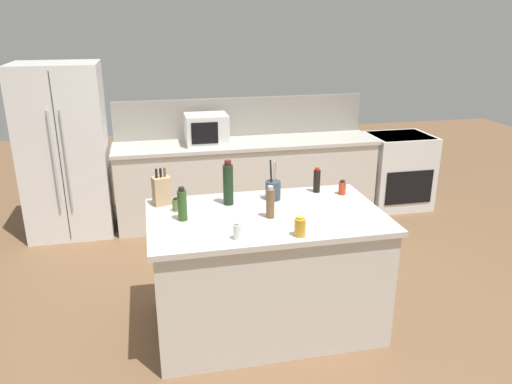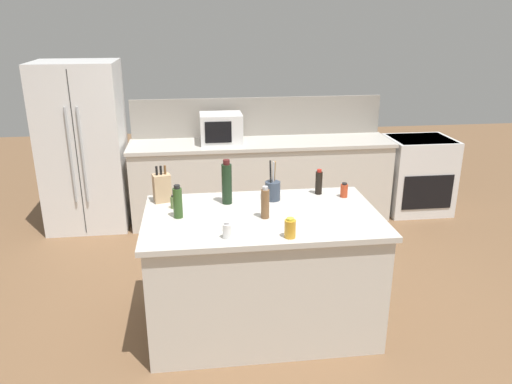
{
  "view_description": "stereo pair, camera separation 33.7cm",
  "coord_description": "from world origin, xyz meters",
  "px_view_note": "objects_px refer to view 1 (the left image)",
  "views": [
    {
      "loc": [
        -0.8,
        -3.3,
        2.32
      ],
      "look_at": [
        0.0,
        0.35,
        0.99
      ],
      "focal_mm": 35.0,
      "sensor_mm": 36.0,
      "label": 1
    },
    {
      "loc": [
        -0.47,
        -3.36,
        2.32
      ],
      "look_at": [
        0.0,
        0.35,
        0.99
      ],
      "focal_mm": 35.0,
      "sensor_mm": 36.0,
      "label": 2
    }
  ],
  "objects_px": {
    "salt_shaker": "(237,232)",
    "olive_oil_bottle": "(182,205)",
    "utensil_crock": "(273,189)",
    "spice_jar_paprika": "(342,188)",
    "soy_sauce_bottle": "(317,181)",
    "wine_bottle": "(228,184)",
    "microwave": "(206,129)",
    "pepper_grinder": "(270,203)",
    "range_oven": "(397,170)",
    "knife_block": "(162,190)",
    "refrigerator": "(65,151)",
    "spice_jar_oregano": "(176,205)",
    "honey_jar": "(300,227)"
  },
  "relations": [
    {
      "from": "salt_shaker",
      "to": "olive_oil_bottle",
      "type": "height_order",
      "value": "olive_oil_bottle"
    },
    {
      "from": "utensil_crock",
      "to": "spice_jar_paprika",
      "type": "relative_size",
      "value": 2.69
    },
    {
      "from": "soy_sauce_bottle",
      "to": "wine_bottle",
      "type": "height_order",
      "value": "wine_bottle"
    },
    {
      "from": "microwave",
      "to": "pepper_grinder",
      "type": "height_order",
      "value": "microwave"
    },
    {
      "from": "range_oven",
      "to": "knife_block",
      "type": "height_order",
      "value": "knife_block"
    },
    {
      "from": "refrigerator",
      "to": "olive_oil_bottle",
      "type": "bearing_deg",
      "value": -63.91
    },
    {
      "from": "utensil_crock",
      "to": "pepper_grinder",
      "type": "relative_size",
      "value": 1.34
    },
    {
      "from": "olive_oil_bottle",
      "to": "wine_bottle",
      "type": "bearing_deg",
      "value": 33.38
    },
    {
      "from": "refrigerator",
      "to": "utensil_crock",
      "type": "height_order",
      "value": "refrigerator"
    },
    {
      "from": "refrigerator",
      "to": "microwave",
      "type": "relative_size",
      "value": 3.97
    },
    {
      "from": "microwave",
      "to": "soy_sauce_bottle",
      "type": "xyz_separation_m",
      "value": [
        0.68,
        -1.82,
        -0.07
      ]
    },
    {
      "from": "microwave",
      "to": "soy_sauce_bottle",
      "type": "relative_size",
      "value": 2.25
    },
    {
      "from": "microwave",
      "to": "spice_jar_oregano",
      "type": "bearing_deg",
      "value": -103.55
    },
    {
      "from": "wine_bottle",
      "to": "microwave",
      "type": "bearing_deg",
      "value": 87.83
    },
    {
      "from": "range_oven",
      "to": "olive_oil_bottle",
      "type": "height_order",
      "value": "olive_oil_bottle"
    },
    {
      "from": "knife_block",
      "to": "wine_bottle",
      "type": "distance_m",
      "value": 0.51
    },
    {
      "from": "microwave",
      "to": "spice_jar_oregano",
      "type": "distance_m",
      "value": 2.05
    },
    {
      "from": "microwave",
      "to": "honey_jar",
      "type": "relative_size",
      "value": 3.42
    },
    {
      "from": "honey_jar",
      "to": "spice_jar_oregano",
      "type": "bearing_deg",
      "value": 140.67
    },
    {
      "from": "microwave",
      "to": "olive_oil_bottle",
      "type": "height_order",
      "value": "microwave"
    },
    {
      "from": "microwave",
      "to": "pepper_grinder",
      "type": "relative_size",
      "value": 1.96
    },
    {
      "from": "salt_shaker",
      "to": "olive_oil_bottle",
      "type": "xyz_separation_m",
      "value": [
        -0.32,
        0.4,
        0.06
      ]
    },
    {
      "from": "soy_sauce_bottle",
      "to": "refrigerator",
      "type": "bearing_deg",
      "value": 139.93
    },
    {
      "from": "microwave",
      "to": "honey_jar",
      "type": "bearing_deg",
      "value": -83.66
    },
    {
      "from": "honey_jar",
      "to": "salt_shaker",
      "type": "bearing_deg",
      "value": 174.44
    },
    {
      "from": "pepper_grinder",
      "to": "olive_oil_bottle",
      "type": "xyz_separation_m",
      "value": [
        -0.62,
        0.09,
        0.0
      ]
    },
    {
      "from": "range_oven",
      "to": "wine_bottle",
      "type": "height_order",
      "value": "wine_bottle"
    },
    {
      "from": "soy_sauce_bottle",
      "to": "salt_shaker",
      "type": "bearing_deg",
      "value": -136.49
    },
    {
      "from": "refrigerator",
      "to": "spice_jar_oregano",
      "type": "relative_size",
      "value": 18.04
    },
    {
      "from": "utensil_crock",
      "to": "honey_jar",
      "type": "height_order",
      "value": "utensil_crock"
    },
    {
      "from": "pepper_grinder",
      "to": "soy_sauce_bottle",
      "type": "distance_m",
      "value": 0.68
    },
    {
      "from": "honey_jar",
      "to": "wine_bottle",
      "type": "distance_m",
      "value": 0.78
    },
    {
      "from": "range_oven",
      "to": "wine_bottle",
      "type": "relative_size",
      "value": 2.63
    },
    {
      "from": "refrigerator",
      "to": "spice_jar_oregano",
      "type": "distance_m",
      "value": 2.3
    },
    {
      "from": "knife_block",
      "to": "pepper_grinder",
      "type": "bearing_deg",
      "value": -44.97
    },
    {
      "from": "honey_jar",
      "to": "spice_jar_paprika",
      "type": "bearing_deg",
      "value": 50.78
    },
    {
      "from": "spice_jar_oregano",
      "to": "wine_bottle",
      "type": "bearing_deg",
      "value": 7.46
    },
    {
      "from": "refrigerator",
      "to": "knife_block",
      "type": "distance_m",
      "value": 2.12
    },
    {
      "from": "salt_shaker",
      "to": "range_oven",
      "type": "bearing_deg",
      "value": 45.6
    },
    {
      "from": "range_oven",
      "to": "spice_jar_paprika",
      "type": "relative_size",
      "value": 7.73
    },
    {
      "from": "knife_block",
      "to": "honey_jar",
      "type": "bearing_deg",
      "value": -57.2
    },
    {
      "from": "spice_jar_oregano",
      "to": "spice_jar_paprika",
      "type": "bearing_deg",
      "value": 3.18
    },
    {
      "from": "spice_jar_oregano",
      "to": "wine_bottle",
      "type": "relative_size",
      "value": 0.29
    },
    {
      "from": "salt_shaker",
      "to": "knife_block",
      "type": "bearing_deg",
      "value": 121.04
    },
    {
      "from": "pepper_grinder",
      "to": "honey_jar",
      "type": "height_order",
      "value": "pepper_grinder"
    },
    {
      "from": "spice_jar_oregano",
      "to": "olive_oil_bottle",
      "type": "relative_size",
      "value": 0.42
    },
    {
      "from": "olive_oil_bottle",
      "to": "knife_block",
      "type": "bearing_deg",
      "value": 110.29
    },
    {
      "from": "utensil_crock",
      "to": "salt_shaker",
      "type": "xyz_separation_m",
      "value": [
        -0.41,
        -0.67,
        -0.03
      ]
    },
    {
      "from": "microwave",
      "to": "spice_jar_paprika",
      "type": "relative_size",
      "value": 3.94
    },
    {
      "from": "spice_jar_oregano",
      "to": "olive_oil_bottle",
      "type": "xyz_separation_m",
      "value": [
        0.04,
        -0.19,
        0.07
      ]
    }
  ]
}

